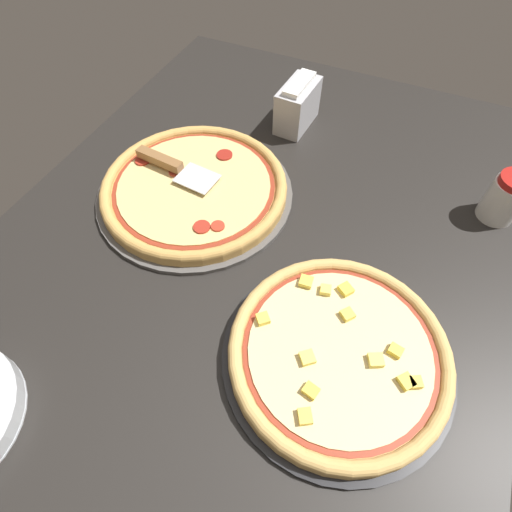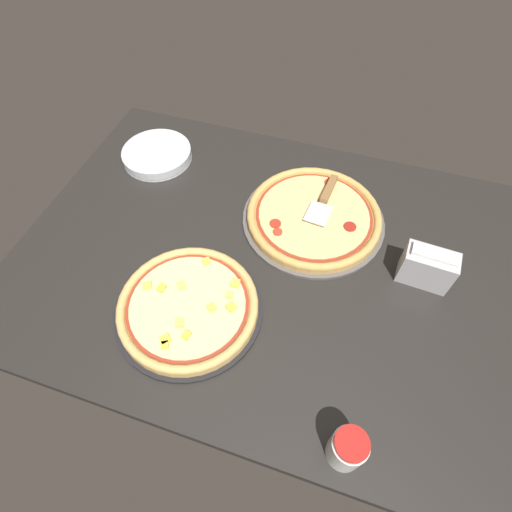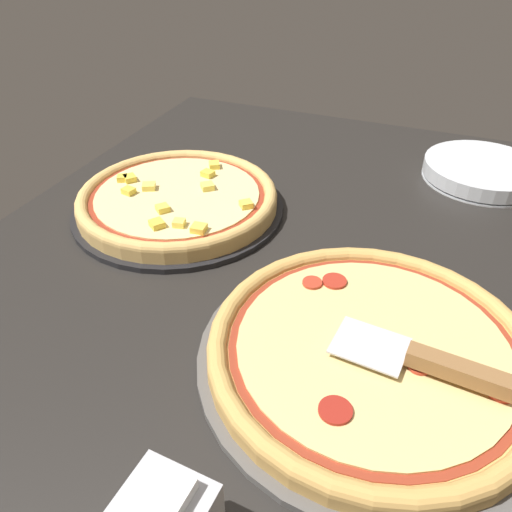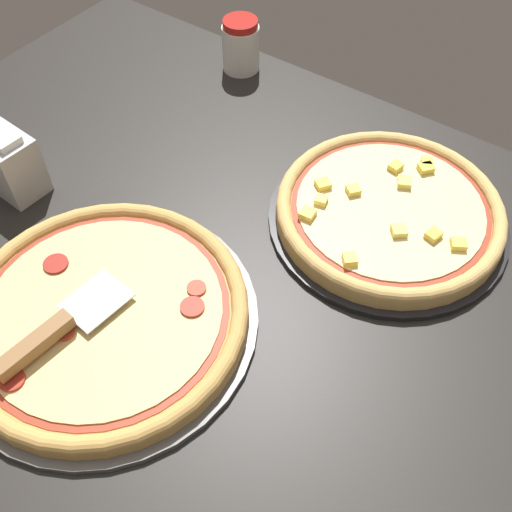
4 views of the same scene
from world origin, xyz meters
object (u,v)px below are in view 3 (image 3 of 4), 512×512
serving_spatula (439,365)px  plate_stack (483,171)px  pizza_back (178,198)px  pizza_front (372,349)px

serving_spatula → plate_stack: (58.79, -3.43, -2.99)cm
serving_spatula → plate_stack: size_ratio=0.87×
pizza_back → plate_stack: (33.66, -50.43, -0.95)cm
pizza_front → pizza_back: bearing=59.6°
plate_stack → pizza_front: bearing=169.1°
pizza_back → plate_stack: 60.64cm
pizza_front → plate_stack: pizza_front is taller
plate_stack → pizza_back: bearing=123.7°
pizza_front → serving_spatula: size_ratio=1.99×
pizza_front → plate_stack: 57.87cm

